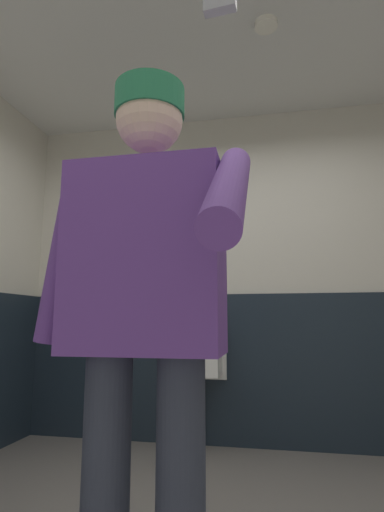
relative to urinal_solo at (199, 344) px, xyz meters
The scene contains 5 objects.
wall_back 0.67m from the urinal_solo, 43.73° to the left, with size 4.09×0.12×2.74m, color beige.
wainscot_band_back 0.33m from the urinal_solo, 32.20° to the left, with size 3.49×0.03×1.17m, color #19232D.
downlight_far 2.23m from the urinal_solo, 57.98° to the right, with size 0.14×0.14×0.03m, color white.
urinal_solo is the anchor object (origin of this frame).
person 1.97m from the urinal_solo, 84.73° to the right, with size 0.69×0.60×1.71m.
Camera 1 is at (0.32, -1.57, 0.95)m, focal length 27.59 mm.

